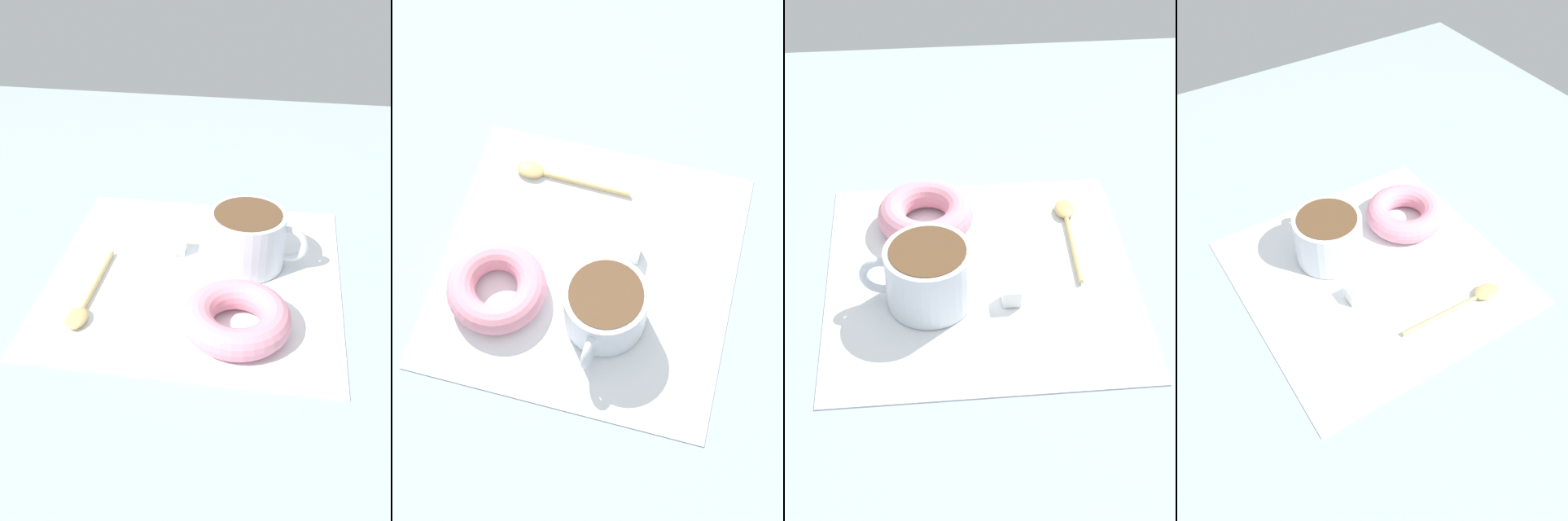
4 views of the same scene
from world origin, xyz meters
The scene contains 6 objects.
ground_plane centered at (0.00, 0.00, -1.00)cm, with size 120.00×120.00×2.00cm, color #99A8B7.
napkin centered at (0.55, 2.32, 0.15)cm, with size 33.90×33.90×0.30cm, color white.
coffee_cup centered at (-5.27, -1.12, 3.88)cm, with size 11.92×9.18×6.87cm.
donut centered at (-5.17, 11.49, 1.96)cm, with size 11.38×11.38×3.33cm, color pink.
spoon centered at (11.75, 10.39, 0.70)cm, with size 2.50×14.71×0.90cm.
sugar_cube centered at (3.48, -2.20, 1.30)cm, with size 1.99×1.99×1.99cm, color white.
Camera 1 is at (-7.85, 57.20, 41.12)cm, focal length 40.00 mm.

